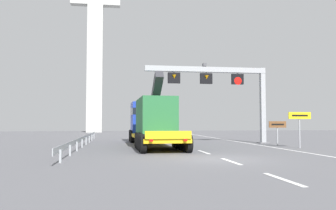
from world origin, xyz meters
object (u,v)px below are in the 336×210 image
at_px(heavy_haul_truck_yellow, 151,120).
at_px(exit_sign_yellow, 300,120).
at_px(bridge_pylon_distant, 95,25).
at_px(overhead_lane_gantry, 222,82).
at_px(tourist_info_sign_brown, 277,127).

distance_m(heavy_haul_truck_yellow, exit_sign_yellow, 11.15).
distance_m(exit_sign_yellow, bridge_pylon_distant, 47.53).
height_order(heavy_haul_truck_yellow, exit_sign_yellow, heavy_haul_truck_yellow).
bearing_deg(heavy_haul_truck_yellow, overhead_lane_gantry, 7.70).
bearing_deg(bridge_pylon_distant, heavy_haul_truck_yellow, -79.12).
bearing_deg(overhead_lane_gantry, exit_sign_yellow, -56.86).
xyz_separation_m(exit_sign_yellow, tourist_info_sign_brown, (-0.28, 2.77, -0.51)).
relative_size(overhead_lane_gantry, bridge_pylon_distant, 0.28).
bearing_deg(tourist_info_sign_brown, overhead_lane_gantry, 139.13).
xyz_separation_m(exit_sign_yellow, bridge_pylon_distant, (-16.85, 40.67, 17.92)).
height_order(overhead_lane_gantry, exit_sign_yellow, overhead_lane_gantry).
height_order(overhead_lane_gantry, bridge_pylon_distant, bridge_pylon_distant).
bearing_deg(overhead_lane_gantry, tourist_info_sign_brown, -40.87).
relative_size(tourist_info_sign_brown, bridge_pylon_distant, 0.05).
bearing_deg(tourist_info_sign_brown, bridge_pylon_distant, 113.61).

